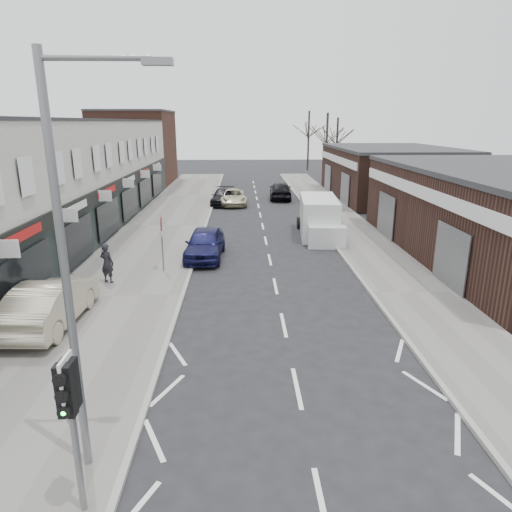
{
  "coord_description": "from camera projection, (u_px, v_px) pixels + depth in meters",
  "views": [
    {
      "loc": [
        -1.47,
        -8.81,
        6.93
      ],
      "look_at": [
        -0.99,
        5.88,
        2.6
      ],
      "focal_mm": 32.0,
      "sensor_mm": 36.0,
      "label": 1
    }
  ],
  "objects": [
    {
      "name": "ground",
      "position": [
        307.0,
        437.0,
        10.45
      ],
      "size": [
        160.0,
        160.0,
        0.0
      ],
      "primitive_type": "plane",
      "color": "black",
      "rests_on": "ground"
    },
    {
      "name": "pavement_left",
      "position": [
        165.0,
        226.0,
        31.31
      ],
      "size": [
        5.5,
        64.0,
        0.12
      ],
      "primitive_type": "cube",
      "color": "slate",
      "rests_on": "ground"
    },
    {
      "name": "pavement_right",
      "position": [
        345.0,
        225.0,
        31.7
      ],
      "size": [
        3.5,
        64.0,
        0.12
      ],
      "primitive_type": "cube",
      "color": "slate",
      "rests_on": "ground"
    },
    {
      "name": "shop_terrace_left",
      "position": [
        43.0,
        180.0,
        27.72
      ],
      "size": [
        8.0,
        41.0,
        7.1
      ],
      "primitive_type": "cube",
      "color": "beige",
      "rests_on": "ground"
    },
    {
      "name": "brick_block_far",
      "position": [
        135.0,
        149.0,
        52.04
      ],
      "size": [
        8.0,
        10.0,
        8.0
      ],
      "primitive_type": "cube",
      "color": "#4A2A20",
      "rests_on": "ground"
    },
    {
      "name": "right_unit_near",
      "position": [
        511.0,
        216.0,
        23.63
      ],
      "size": [
        10.0,
        18.0,
        4.5
      ],
      "primitive_type": "cube",
      "color": "#351F18",
      "rests_on": "ground"
    },
    {
      "name": "right_unit_far",
      "position": [
        390.0,
        174.0,
        42.8
      ],
      "size": [
        10.0,
        16.0,
        4.5
      ],
      "primitive_type": "cube",
      "color": "#351F18",
      "rests_on": "ground"
    },
    {
      "name": "tree_far_a",
      "position": [
        325.0,
        180.0,
        56.75
      ],
      "size": [
        3.6,
        3.6,
        8.0
      ],
      "primitive_type": null,
      "color": "#382D26",
      "rests_on": "ground"
    },
    {
      "name": "tree_far_b",
      "position": [
        335.0,
        174.0,
        62.58
      ],
      "size": [
        3.6,
        3.6,
        7.5
      ],
      "primitive_type": null,
      "color": "#382D26",
      "rests_on": "ground"
    },
    {
      "name": "tree_far_c",
      "position": [
        307.0,
        170.0,
        68.24
      ],
      "size": [
        3.6,
        3.6,
        8.5
      ],
      "primitive_type": null,
      "color": "#382D26",
      "rests_on": "ground"
    },
    {
      "name": "traffic_light",
      "position": [
        70.0,
        400.0,
        7.7
      ],
      "size": [
        0.28,
        0.6,
        3.1
      ],
      "color": "slate",
      "rests_on": "pavement_left"
    },
    {
      "name": "street_lamp",
      "position": [
        73.0,
        255.0,
        8.24
      ],
      "size": [
        2.23,
        0.22,
        8.0
      ],
      "color": "slate",
      "rests_on": "pavement_left"
    },
    {
      "name": "warning_sign",
      "position": [
        162.0,
        228.0,
        21.17
      ],
      "size": [
        0.12,
        0.8,
        2.7
      ],
      "color": "slate",
      "rests_on": "pavement_left"
    },
    {
      "name": "white_van",
      "position": [
        319.0,
        218.0,
        28.56
      ],
      "size": [
        2.61,
        6.33,
        2.4
      ],
      "rotation": [
        0.0,
        0.0,
        -0.09
      ],
      "color": "silver",
      "rests_on": "ground"
    },
    {
      "name": "sedan_on_pavement",
      "position": [
        51.0,
        302.0,
        15.77
      ],
      "size": [
        1.88,
        4.97,
        1.62
      ],
      "primitive_type": "imported",
      "rotation": [
        0.0,
        0.0,
        3.11
      ],
      "color": "#AFA68C",
      "rests_on": "pavement_left"
    },
    {
      "name": "pedestrian",
      "position": [
        107.0,
        263.0,
        19.92
      ],
      "size": [
        0.76,
        0.64,
        1.77
      ],
      "primitive_type": "imported",
      "rotation": [
        0.0,
        0.0,
        2.74
      ],
      "color": "black",
      "rests_on": "pavement_left"
    },
    {
      "name": "parked_car_left_a",
      "position": [
        205.0,
        243.0,
        23.96
      ],
      "size": [
        2.1,
        4.74,
        1.59
      ],
      "primitive_type": "imported",
      "rotation": [
        0.0,
        0.0,
        -0.05
      ],
      "color": "#151642",
      "rests_on": "ground"
    },
    {
      "name": "parked_car_left_b",
      "position": [
        223.0,
        197.0,
        39.7
      ],
      "size": [
        2.2,
        4.74,
        1.34
      ],
      "primitive_type": "imported",
      "rotation": [
        0.0,
        0.0,
        -0.07
      ],
      "color": "black",
      "rests_on": "ground"
    },
    {
      "name": "parked_car_left_c",
      "position": [
        233.0,
        197.0,
        39.47
      ],
      "size": [
        2.57,
        4.98,
        1.34
      ],
      "primitive_type": "imported",
      "rotation": [
        0.0,
        0.0,
        0.07
      ],
      "color": "#C0B899",
      "rests_on": "ground"
    },
    {
      "name": "parked_car_right_a",
      "position": [
        315.0,
        218.0,
        30.86
      ],
      "size": [
        1.93,
        4.45,
        1.42
      ],
      "primitive_type": "imported",
      "rotation": [
        0.0,
        0.0,
        3.04
      ],
      "color": "silver",
      "rests_on": "ground"
    },
    {
      "name": "parked_car_right_b",
      "position": [
        281.0,
        190.0,
        42.39
      ],
      "size": [
        2.21,
        4.94,
        1.65
      ],
      "primitive_type": "imported",
      "rotation": [
        0.0,
        0.0,
        3.09
      ],
      "color": "black",
      "rests_on": "ground"
    }
  ]
}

